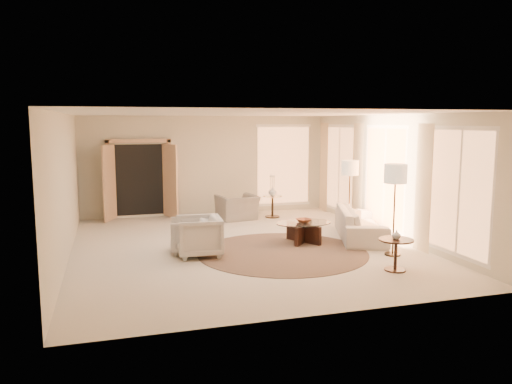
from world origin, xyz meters
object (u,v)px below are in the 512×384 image
object	(u,v)px
floor_lamp_near	(350,171)
side_vase	(273,191)
armchair_right	(199,234)
sofa	(360,223)
end_vase	(396,235)
bowl	(304,221)
end_table	(396,249)
floor_lamp_far	(395,178)
side_table	(272,204)
accent_chair	(237,203)
armchair_left	(189,234)
coffee_table	(304,230)

from	to	relation	value
floor_lamp_near	side_vase	world-z (taller)	floor_lamp_near
armchair_right	sofa	bearing A→B (deg)	101.11
floor_lamp_near	sofa	bearing A→B (deg)	-99.93
end_vase	bowl	bearing A→B (deg)	108.24
end_table	floor_lamp_far	distance (m)	1.57
side_table	end_vase	world-z (taller)	end_vase
side_table	end_table	bearing A→B (deg)	-84.45
sofa	armchair_right	distance (m)	3.81
sofa	side_table	bearing A→B (deg)	40.33
bowl	side_vase	size ratio (longest dim) A/B	1.35
sofa	bowl	size ratio (longest dim) A/B	7.24
end_table	accent_chair	bearing A→B (deg)	105.96
armchair_right	side_vase	distance (m)	4.35
side_table	floor_lamp_far	distance (m)	4.74
armchair_right	side_table	xyz separation A→B (m)	(2.66, 3.43, -0.07)
armchair_left	end_table	size ratio (longest dim) A/B	1.26
accent_chair	coffee_table	size ratio (longest dim) A/B	0.75
armchair_left	coffee_table	size ratio (longest dim) A/B	0.57
floor_lamp_far	bowl	bearing A→B (deg)	131.64
accent_chair	end_table	bearing A→B (deg)	96.23
sofa	armchair_left	distance (m)	3.93
coffee_table	end_vase	world-z (taller)	end_vase
coffee_table	floor_lamp_near	xyz separation A→B (m)	(1.54, 0.90, 1.17)
floor_lamp_far	end_vase	xyz separation A→B (m)	(-0.52, -0.93, -0.90)
armchair_right	coffee_table	world-z (taller)	armchair_right
floor_lamp_near	floor_lamp_far	world-z (taller)	floor_lamp_far
armchair_left	coffee_table	distance (m)	2.54
bowl	side_vase	distance (m)	3.02
armchair_right	floor_lamp_far	size ratio (longest dim) A/B	0.48
sofa	floor_lamp_far	world-z (taller)	floor_lamp_far
armchair_right	end_vase	world-z (taller)	armchair_right
armchair_left	end_vase	distance (m)	4.05
armchair_right	end_vase	distance (m)	3.75
accent_chair	armchair_right	bearing A→B (deg)	54.50
side_vase	end_vase	bearing A→B (deg)	-84.45
side_vase	armchair_right	bearing A→B (deg)	-127.75
armchair_right	coffee_table	size ratio (longest dim) A/B	0.64
armchair_left	side_vase	xyz separation A→B (m)	(2.80, 3.10, 0.34)
coffee_table	end_table	xyz separation A→B (m)	(0.79, -2.41, 0.11)
sofa	floor_lamp_near	distance (m)	1.42
coffee_table	side_vase	bearing A→B (deg)	84.88
accent_chair	side_vase	size ratio (longest dim) A/B	4.27
end_vase	accent_chair	bearing A→B (deg)	105.96
floor_lamp_near	floor_lamp_far	xyz separation A→B (m)	(-0.23, -2.37, 0.09)
accent_chair	end_vase	distance (m)	5.59
accent_chair	side_vase	distance (m)	1.05
armchair_left	bowl	distance (m)	2.54
accent_chair	side_vase	world-z (taller)	accent_chair
accent_chair	floor_lamp_far	size ratio (longest dim) A/B	0.56
coffee_table	end_table	size ratio (longest dim) A/B	2.23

